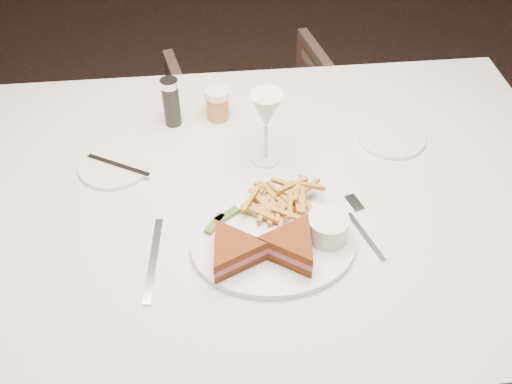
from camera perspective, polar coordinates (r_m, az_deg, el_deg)
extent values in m
plane|color=black|center=(1.98, 0.88, -9.40)|extent=(5.00, 5.00, 0.00)
cube|color=silver|center=(1.50, -0.04, -10.25)|extent=(1.48, 1.05, 0.75)
imported|color=#4E3730|center=(2.12, 0.22, 6.46)|extent=(0.69, 0.67, 0.58)
ellipsoid|color=white|center=(1.11, 1.75, -5.30)|extent=(0.34, 0.27, 0.01)
cube|color=silver|center=(1.11, -10.21, -6.66)|extent=(0.02, 0.21, 0.00)
cylinder|color=white|center=(1.31, -13.95, 2.63)|extent=(0.16, 0.16, 0.01)
cylinder|color=white|center=(1.38, 13.35, 5.37)|extent=(0.16, 0.16, 0.01)
cylinder|color=black|center=(1.38, -8.47, 8.87)|extent=(0.04, 0.04, 0.12)
cylinder|color=#B6672B|center=(1.40, -3.88, 8.79)|extent=(0.06, 0.06, 0.08)
cube|color=#446523|center=(1.14, -2.94, -2.36)|extent=(0.05, 0.05, 0.01)
cube|color=#446523|center=(1.13, -4.14, -3.19)|extent=(0.04, 0.06, 0.01)
cylinder|color=white|center=(1.10, 7.19, -3.54)|extent=(0.08, 0.08, 0.05)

